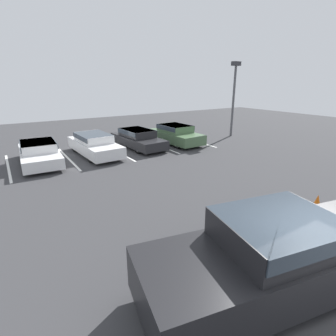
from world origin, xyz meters
TOP-DOWN VIEW (x-y plane):
  - ground_plane at (0.00, 0.00)m, footprint 60.00×60.00m
  - stall_stripe_a at (-4.79, 13.61)m, footprint 0.12×5.30m
  - stall_stripe_b at (-1.82, 13.61)m, footprint 0.12×5.30m
  - stall_stripe_c at (1.16, 13.61)m, footprint 0.12×5.30m
  - stall_stripe_d at (4.13, 13.61)m, footprint 0.12×5.30m
  - stall_stripe_e at (7.10, 13.61)m, footprint 0.12×5.30m
  - pickup_truck at (-0.29, 0.94)m, footprint 6.43×3.14m
  - parked_sedan_a at (-3.26, 13.46)m, footprint 2.05×4.60m
  - parked_sedan_b at (-0.26, 13.57)m, footprint 2.00×4.86m
  - parked_sedan_c at (2.72, 13.85)m, footprint 2.02×4.77m
  - parked_sedan_d at (5.49, 13.46)m, footprint 2.02×4.43m
  - light_post at (10.74, 13.28)m, footprint 0.70×0.36m
  - traffic_cone at (3.95, 2.56)m, footprint 0.39×0.39m
  - wheel_stop_curb at (4.14, 16.84)m, footprint 1.66×0.20m

SIDE VIEW (x-z plane):
  - ground_plane at x=0.00m, z-range 0.00..0.00m
  - stall_stripe_a at x=-4.79m, z-range 0.00..0.01m
  - stall_stripe_b at x=-1.82m, z-range 0.00..0.01m
  - stall_stripe_c at x=1.16m, z-range 0.00..0.01m
  - stall_stripe_d at x=4.13m, z-range 0.00..0.01m
  - stall_stripe_e at x=7.10m, z-range 0.00..0.01m
  - wheel_stop_curb at x=4.14m, z-range 0.00..0.14m
  - traffic_cone at x=3.95m, z-range -0.02..0.50m
  - parked_sedan_a at x=-3.26m, z-range 0.04..1.21m
  - parked_sedan_c at x=2.72m, z-range 0.04..1.24m
  - parked_sedan_b at x=-0.26m, z-range 0.04..1.30m
  - parked_sedan_d at x=5.49m, z-range 0.04..1.34m
  - pickup_truck at x=-0.29m, z-range 0.01..1.77m
  - light_post at x=10.74m, z-range 0.74..6.32m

